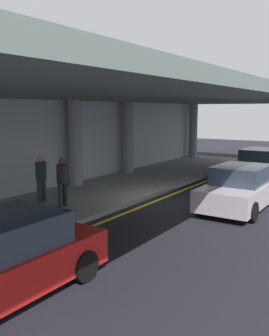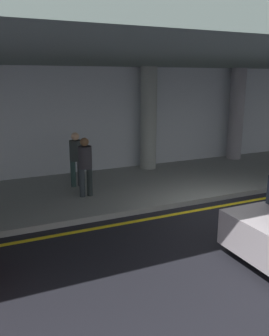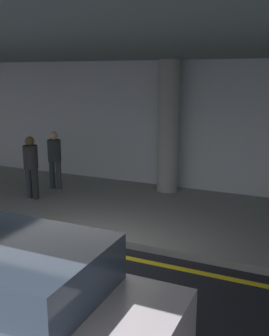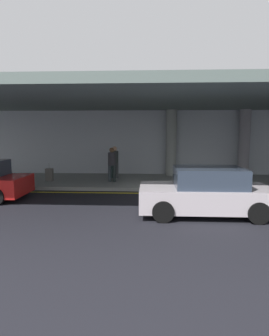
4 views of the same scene
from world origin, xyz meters
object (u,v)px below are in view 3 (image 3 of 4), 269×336
at_px(car_silver, 14,303).
at_px(support_column_left_mid, 168,127).
at_px(person_waiting_for_ride, 31,163).
at_px(traveler_with_luggage, 55,156).

bearing_deg(car_silver, support_column_left_mid, -86.18).
xyz_separation_m(support_column_left_mid, car_silver, (0.56, -7.07, -1.26)).
xyz_separation_m(car_silver, person_waiting_for_ride, (-3.61, 4.88, 0.40)).
relative_size(car_silver, person_waiting_for_ride, 2.44).
xyz_separation_m(support_column_left_mid, person_waiting_for_ride, (-3.05, -2.19, -0.86)).
xyz_separation_m(support_column_left_mid, traveler_with_luggage, (-3.04, -1.15, -0.86)).
bearing_deg(person_waiting_for_ride, car_silver, 90.69).
height_order(car_silver, traveler_with_luggage, traveler_with_luggage).
bearing_deg(traveler_with_luggage, support_column_left_mid, -17.87).
distance_m(traveler_with_luggage, person_waiting_for_ride, 1.04).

